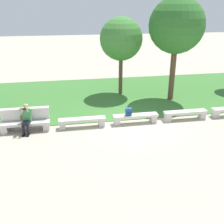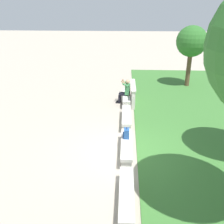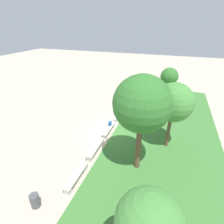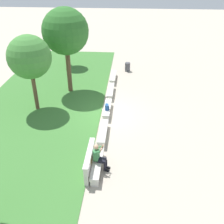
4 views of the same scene
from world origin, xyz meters
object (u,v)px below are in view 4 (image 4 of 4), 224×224
(bench_near, at_px, (103,132))
(tree_right_background, at_px, (65,32))
(bench_end, at_px, (113,77))
(trash_bin, at_px, (128,67))
(bench_main, at_px, (97,165))
(tree_behind_wall, at_px, (29,57))
(bench_mid, at_px, (107,109))
(person_photographer, at_px, (99,156))
(tree_far_back, at_px, (66,28))
(bench_far, at_px, (111,91))
(backpack, at_px, (107,107))

(bench_near, bearing_deg, tree_right_background, 28.21)
(bench_end, bearing_deg, trash_bin, -27.82)
(bench_main, distance_m, tree_behind_wall, 7.69)
(bench_main, height_order, bench_end, same)
(bench_main, distance_m, trash_bin, 12.40)
(bench_mid, relative_size, bench_end, 1.00)
(person_photographer, distance_m, tree_far_back, 14.21)
(person_photographer, bearing_deg, tree_far_back, 18.10)
(bench_main, bearing_deg, tree_behind_wall, 40.31)
(bench_mid, distance_m, bench_far, 2.57)
(tree_far_back, xyz_separation_m, trash_bin, (-1.06, -5.36, -2.89))
(bench_mid, distance_m, tree_right_background, 5.78)
(bench_far, relative_size, tree_right_background, 0.38)
(bench_end, height_order, person_photographer, person_photographer)
(backpack, bearing_deg, bench_far, 0.30)
(bench_mid, bearing_deg, tree_behind_wall, 87.37)
(backpack, xyz_separation_m, trash_bin, (7.56, -1.07, -0.25))
(person_photographer, bearing_deg, bench_near, 1.78)
(bench_mid, relative_size, backpack, 5.11)
(person_photographer, distance_m, tree_right_background, 9.27)
(bench_near, distance_m, bench_far, 5.15)
(backpack, xyz_separation_m, tree_far_back, (8.61, 4.29, 2.64))
(bench_near, relative_size, backpack, 5.11)
(person_photographer, bearing_deg, bench_mid, 0.87)
(bench_mid, bearing_deg, person_photographer, -179.13)
(person_photographer, distance_m, tree_behind_wall, 7.49)
(bench_near, bearing_deg, bench_end, 0.00)
(backpack, xyz_separation_m, tree_behind_wall, (0.56, 4.56, 2.81))
(bench_main, height_order, bench_near, same)
(tree_far_back, bearing_deg, bench_end, -126.12)
(bench_mid, xyz_separation_m, backpack, (-0.35, -0.02, 0.32))
(person_photographer, relative_size, trash_bin, 1.76)
(bench_mid, bearing_deg, tree_right_background, 44.99)
(bench_far, distance_m, backpack, 2.94)
(bench_mid, distance_m, backpack, 0.48)
(bench_far, height_order, tree_right_background, tree_right_background)
(bench_mid, bearing_deg, tree_far_back, 27.33)
(bench_main, bearing_deg, tree_far_back, 17.67)
(backpack, bearing_deg, person_photographer, -179.25)
(bench_main, relative_size, person_photographer, 1.66)
(bench_end, bearing_deg, bench_main, 180.00)
(backpack, relative_size, trash_bin, 0.57)
(tree_right_background, relative_size, tree_far_back, 1.36)
(bench_far, bearing_deg, trash_bin, -13.19)
(bench_far, relative_size, trash_bin, 2.92)
(person_photographer, bearing_deg, backpack, 0.75)
(bench_far, relative_size, bench_end, 1.00)
(bench_end, bearing_deg, bench_far, 180.00)
(person_photographer, relative_size, tree_behind_wall, 0.28)
(tree_behind_wall, bearing_deg, trash_bin, -38.82)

